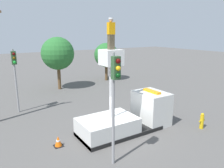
{
  "coord_description": "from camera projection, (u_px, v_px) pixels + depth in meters",
  "views": [
    {
      "loc": [
        -7.34,
        -10.62,
        6.29
      ],
      "look_at": [
        -1.41,
        -1.32,
        3.64
      ],
      "focal_mm": 35.0,
      "sensor_mm": 36.0,
      "label": 1
    }
  ],
  "objects": [
    {
      "name": "worker",
      "position": [
        111.0,
        34.0,
        12.24
      ],
      "size": [
        0.4,
        0.26,
        1.75
      ],
      "color": "brown",
      "rests_on": "bucket_truck"
    },
    {
      "name": "tree_right_bg",
      "position": [
        58.0,
        54.0,
        23.65
      ],
      "size": [
        3.55,
        3.55,
        5.76
      ],
      "color": "brown",
      "rests_on": "ground"
    },
    {
      "name": "tree_left_bg",
      "position": [
        106.0,
        55.0,
        28.25
      ],
      "size": [
        3.11,
        3.11,
        4.89
      ],
      "color": "brown",
      "rests_on": "ground"
    },
    {
      "name": "traffic_light_across",
      "position": [
        15.0,
        68.0,
        16.6
      ],
      "size": [
        0.34,
        0.57,
        5.02
      ],
      "color": "gray",
      "rests_on": "ground"
    },
    {
      "name": "traffic_cone_rear",
      "position": [
        58.0,
        141.0,
        12.24
      ],
      "size": [
        0.5,
        0.5,
        0.62
      ],
      "color": "black",
      "rests_on": "ground"
    },
    {
      "name": "fire_hydrant",
      "position": [
        202.0,
        121.0,
        14.44
      ],
      "size": [
        0.49,
        0.25,
        1.09
      ],
      "color": "gold",
      "rests_on": "ground"
    },
    {
      "name": "traffic_light_pole",
      "position": [
        115.0,
        88.0,
        9.7
      ],
      "size": [
        0.34,
        0.57,
        5.42
      ],
      "color": "gray",
      "rests_on": "ground"
    },
    {
      "name": "bucket_truck",
      "position": [
        128.0,
        116.0,
        14.15
      ],
      "size": [
        6.22,
        2.41,
        5.29
      ],
      "color": "black",
      "rests_on": "ground"
    },
    {
      "name": "ground_plane",
      "position": [
        120.0,
        132.0,
        14.02
      ],
      "size": [
        120.0,
        120.0,
        0.0
      ],
      "primitive_type": "plane",
      "color": "#565451"
    }
  ]
}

